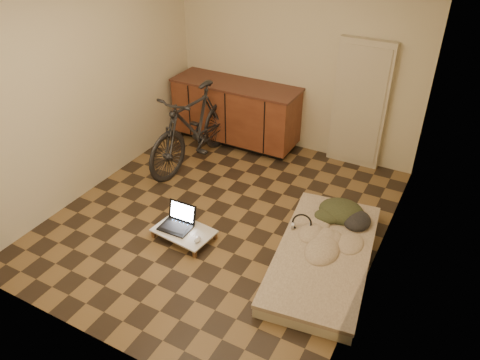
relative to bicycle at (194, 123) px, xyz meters
The scene contains 10 objects.
room_shell 1.49m from the bicycle, 43.81° to the right, with size 3.50×4.00×2.60m.
cabinets 0.83m from the bicycle, 76.32° to the left, with size 1.84×0.62×0.91m.
appliance_panel 2.17m from the bicycle, 28.64° to the left, with size 0.70×0.10×1.70m, color beige.
bicycle is the anchor object (origin of this frame).
futon 2.55m from the bicycle, 25.85° to the right, with size 1.15×1.98×0.16m.
clothing_pile 2.32m from the bicycle, 11.31° to the right, with size 0.53×0.45×0.21m, color #30361F, non-canonical shape.
headphones 2.12m from the bicycle, 24.35° to the right, with size 0.23×0.21×0.15m, color black, non-canonical shape.
lap_desk 1.71m from the bicycle, 61.57° to the right, with size 0.68×0.48×0.11m.
laptop 1.61m from the bicycle, 64.15° to the right, with size 0.35×0.31×0.23m.
mouse 1.88m from the bicycle, 56.46° to the right, with size 0.07×0.11×0.04m, color silver.
Camera 1 is at (2.25, -3.72, 3.30)m, focal length 35.00 mm.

